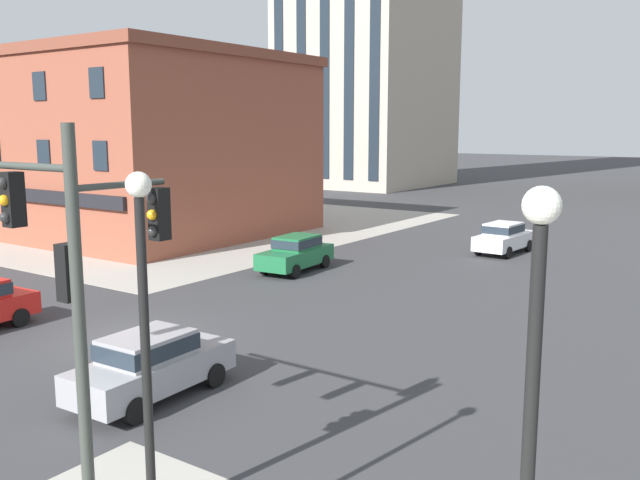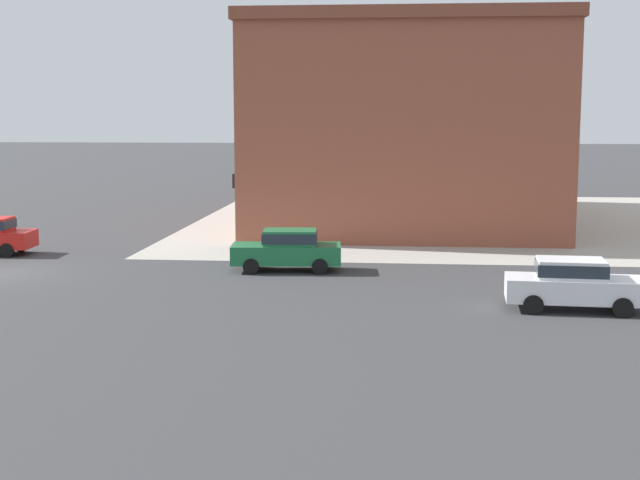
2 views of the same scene
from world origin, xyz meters
TOP-DOWN VIEW (x-y plane):
  - sidewalk_far_corner at (-20.00, 20.00)m, footprint 32.00×32.00m
  - car_main_northbound_near at (-1.82, 11.49)m, footprint 2.17×4.53m
  - car_main_southbound_near at (4.68, 21.64)m, footprint 2.10×4.50m
  - storefront_block_near_corner at (-20.98, 16.12)m, footprint 24.44×16.66m

SIDE VIEW (x-z plane):
  - sidewalk_far_corner at x=-20.00m, z-range -0.01..0.01m
  - car_main_northbound_near at x=-1.82m, z-range 0.08..1.76m
  - car_main_southbound_near at x=4.68m, z-range 0.08..1.76m
  - storefront_block_near_corner at x=-20.98m, z-range 0.01..11.34m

